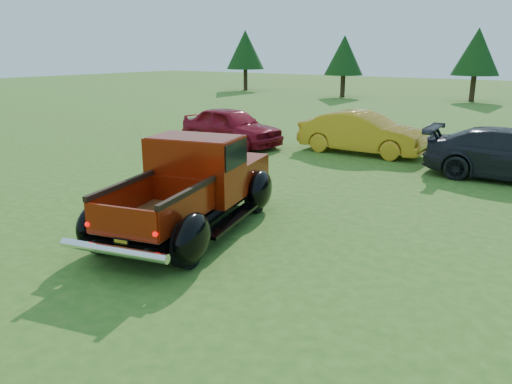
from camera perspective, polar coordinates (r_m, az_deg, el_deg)
ground at (r=9.15m, az=-0.87°, el=-6.49°), size 120.00×120.00×0.00m
tree_far_west at (r=45.66m, az=-1.23°, el=15.94°), size 3.33×3.33×5.20m
tree_west at (r=39.66m, az=10.04°, el=15.12°), size 2.94×2.94×4.60m
tree_mid_left at (r=38.68m, az=23.93°, el=14.44°), size 3.20×3.20×5.00m
pickup_truck at (r=10.23m, az=-6.80°, el=1.01°), size 3.30×5.26×1.84m
show_car_red at (r=19.00m, az=-2.85°, el=7.50°), size 4.37×2.16×1.43m
show_car_yellow at (r=17.83m, az=12.08°, el=6.64°), size 4.42×1.63×1.44m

